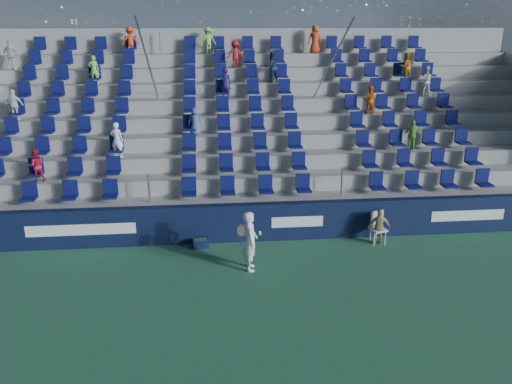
{
  "coord_description": "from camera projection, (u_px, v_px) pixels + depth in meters",
  "views": [
    {
      "loc": [
        -1.15,
        -11.06,
        6.46
      ],
      "look_at": [
        0.2,
        2.8,
        1.7
      ],
      "focal_mm": 35.0,
      "sensor_mm": 36.0,
      "label": 1
    }
  ],
  "objects": [
    {
      "name": "ground",
      "position": [
        259.0,
        291.0,
        12.61
      ],
      "size": [
        70.0,
        70.0,
        0.0
      ],
      "primitive_type": "plane",
      "color": "#2F6D49",
      "rests_on": "ground"
    },
    {
      "name": "sponsor_wall",
      "position": [
        249.0,
        222.0,
        15.38
      ],
      "size": [
        24.0,
        0.32,
        1.2
      ],
      "color": "#0E1634",
      "rests_on": "ground"
    },
    {
      "name": "grandstand",
      "position": [
        238.0,
        137.0,
        19.68
      ],
      "size": [
        24.0,
        8.17,
        6.63
      ],
      "color": "#999894",
      "rests_on": "ground"
    },
    {
      "name": "tennis_player",
      "position": [
        250.0,
        241.0,
        13.48
      ],
      "size": [
        0.69,
        0.65,
        1.69
      ],
      "color": "white",
      "rests_on": "ground"
    },
    {
      "name": "line_judge_chair",
      "position": [
        378.0,
        225.0,
        15.28
      ],
      "size": [
        0.53,
        0.54,
        0.98
      ],
      "color": "white",
      "rests_on": "ground"
    },
    {
      "name": "line_judge",
      "position": [
        379.0,
        227.0,
        15.14
      ],
      "size": [
        0.7,
        0.41,
        1.12
      ],
      "primitive_type": "imported",
      "rotation": [
        0.0,
        0.0,
        2.93
      ],
      "color": "tan",
      "rests_on": "ground"
    },
    {
      "name": "ball_bin",
      "position": [
        200.0,
        243.0,
        15.01
      ],
      "size": [
        0.53,
        0.4,
        0.27
      ],
      "color": "#10153C",
      "rests_on": "ground"
    }
  ]
}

